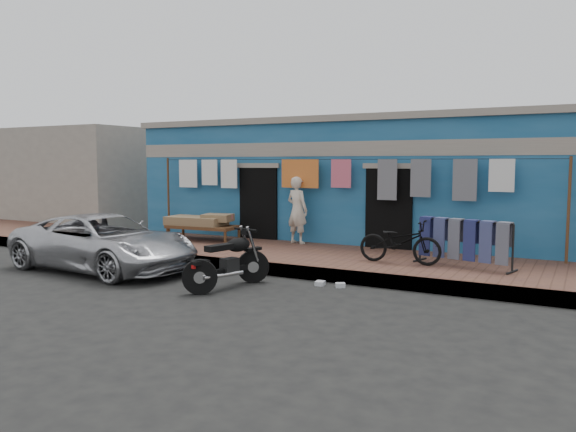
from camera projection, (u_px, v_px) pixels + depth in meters
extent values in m
plane|color=black|center=(233.00, 292.00, 9.67)|extent=(80.00, 80.00, 0.00)
cube|color=brown|center=(310.00, 259.00, 12.29)|extent=(28.00, 3.00, 0.25)
cube|color=gray|center=(277.00, 270.00, 11.02)|extent=(28.00, 0.10, 0.25)
cube|color=#18517F|center=(373.00, 185.00, 15.66)|extent=(12.00, 5.00, 3.20)
cube|color=#9E9384|center=(339.00, 149.00, 13.43)|extent=(12.00, 0.14, 0.35)
cube|color=#9E9384|center=(374.00, 124.00, 15.50)|extent=(12.20, 5.20, 0.16)
cube|color=black|center=(259.00, 208.00, 14.54)|extent=(1.10, 0.10, 2.10)
cube|color=black|center=(389.00, 214.00, 12.89)|extent=(1.10, 0.10, 2.10)
cube|color=#9E9384|center=(91.00, 177.00, 20.83)|extent=(6.00, 5.00, 3.40)
cylinder|color=brown|center=(168.00, 196.00, 15.63)|extent=(0.06, 0.06, 2.10)
cylinder|color=brown|center=(569.00, 210.00, 10.92)|extent=(0.06, 0.06, 2.10)
cylinder|color=black|center=(333.00, 159.00, 13.18)|extent=(10.00, 0.01, 0.01)
cube|color=silver|center=(188.00, 174.00, 15.24)|extent=(0.60, 0.02, 0.75)
cube|color=silver|center=(210.00, 172.00, 14.90)|extent=(0.50, 0.02, 0.67)
cube|color=silver|center=(229.00, 174.00, 14.61)|extent=(0.50, 0.02, 0.74)
cube|color=#CC4C26|center=(300.00, 174.00, 13.63)|extent=(1.00, 0.02, 0.69)
cube|color=#CB576E|center=(341.00, 174.00, 13.11)|extent=(0.50, 0.02, 0.66)
cube|color=slate|center=(387.00, 180.00, 12.60)|extent=(0.45, 0.02, 0.92)
cube|color=slate|center=(421.00, 178.00, 12.24)|extent=(0.45, 0.02, 0.83)
cube|color=slate|center=(465.00, 180.00, 11.80)|extent=(0.50, 0.02, 0.88)
cube|color=silver|center=(502.00, 175.00, 11.44)|extent=(0.50, 0.02, 0.67)
imported|color=#BABABF|center=(104.00, 242.00, 11.57)|extent=(4.37, 2.20, 1.20)
imported|color=beige|center=(297.00, 210.00, 13.68)|extent=(0.67, 0.53, 1.63)
imported|color=black|center=(400.00, 237.00, 10.99)|extent=(1.62, 0.60, 1.04)
cube|color=silver|center=(210.00, 272.00, 11.17)|extent=(0.24, 0.22, 0.09)
cube|color=silver|center=(340.00, 285.00, 10.02)|extent=(0.21, 0.19, 0.08)
cube|color=silver|center=(320.00, 283.00, 10.19)|extent=(0.18, 0.22, 0.08)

